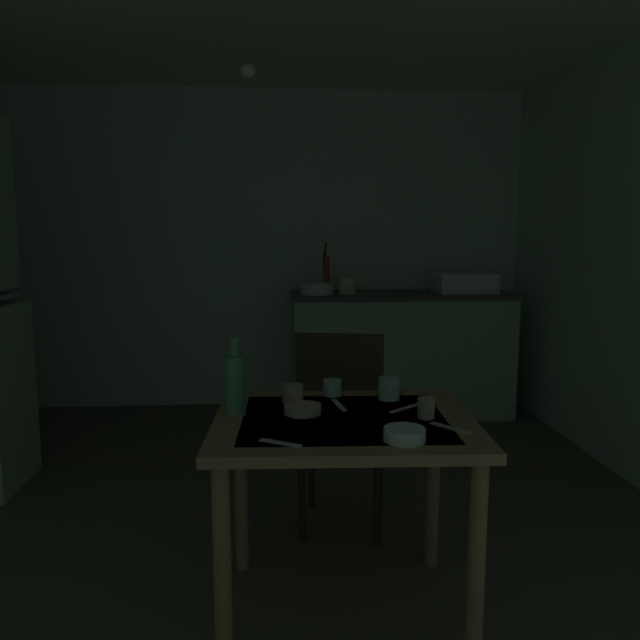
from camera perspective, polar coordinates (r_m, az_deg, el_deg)
The scene contains 21 objects.
ground_plane at distance 3.45m, azimuth -6.39°, elevation -15.62°, with size 5.21×5.21×0.00m, color brown.
wall_back at distance 4.98m, azimuth -5.84°, elevation 6.40°, with size 4.31×0.10×2.49m, color silver.
counter_cabinet at distance 4.80m, azimuth 7.39°, elevation -3.04°, with size 1.67×0.64×0.93m.
sink_basin at distance 4.85m, azimuth 13.20°, elevation 3.40°, with size 0.44×0.34×0.15m.
hand_pump at distance 4.68m, azimuth 0.56°, elevation 4.58°, with size 0.05×0.27×0.39m.
mixing_bowl_counter at distance 4.59m, azimuth -0.27°, elevation 2.91°, with size 0.24×0.24×0.08m, color white.
stoneware_crock at distance 4.63m, azimuth 2.52°, elevation 3.24°, with size 0.13×0.13×0.13m, color beige.
dining_table at distance 2.23m, azimuth 2.19°, elevation -11.80°, with size 0.94×0.79×0.74m.
chair_far_side at distance 2.85m, azimuth 1.98°, elevation -10.04°, with size 0.47×0.47×0.96m.
serving_bowl_wide at distance 1.98m, azimuth 7.83°, elevation -10.44°, with size 0.13×0.13×0.04m, color white.
soup_bowl_small at distance 2.24m, azimuth -1.61°, elevation -8.25°, with size 0.13×0.13×0.03m, color tan.
teacup_cream at distance 2.48m, azimuth 1.15°, elevation -6.27°, with size 0.07×0.07×0.06m, color #ADD1C1.
mug_dark at distance 2.43m, azimuth 6.40°, elevation -6.31°, with size 0.08×0.08×0.09m, color #ADD1C1.
mug_tall at distance 2.38m, azimuth -2.55°, elevation -6.81°, with size 0.08×0.08×0.07m, color tan.
teacup_mint at distance 2.21m, azimuth 9.79°, elevation -8.03°, with size 0.06×0.06×0.07m, color tan.
glass_bottle at distance 2.22m, azimuth -7.84°, elevation -5.82°, with size 0.07×0.07×0.28m.
table_knife at distance 2.33m, azimuth 8.02°, elevation -8.04°, with size 0.18×0.02×0.01m, color silver.
teaspoon_near_bowl at distance 1.94m, azimuth -3.68°, elevation -11.29°, with size 0.14×0.02×0.01m, color beige.
teaspoon_by_cup at distance 2.12m, azimuth 12.01°, elevation -9.76°, with size 0.16×0.02×0.01m, color beige.
serving_spoon at distance 2.34m, azimuth 1.75°, elevation -7.85°, with size 0.16×0.02×0.01m, color beige.
pendant_bulb at distance 3.52m, azimuth -6.69°, elevation 21.91°, with size 0.08×0.08×0.08m, color #F9EFCC.
Camera 1 is at (0.14, -3.16, 1.38)m, focal length 34.59 mm.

